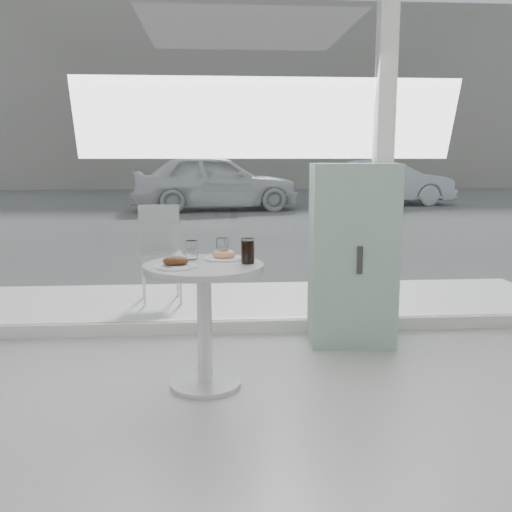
{
  "coord_description": "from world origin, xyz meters",
  "views": [
    {
      "loc": [
        -0.44,
        -1.47,
        1.4
      ],
      "look_at": [
        -0.2,
        1.7,
        0.85
      ],
      "focal_mm": 40.0,
      "sensor_mm": 36.0,
      "label": 1
    }
  ],
  "objects": [
    {
      "name": "storefront",
      "position": [
        0.07,
        3.0,
        1.71
      ],
      "size": [
        5.0,
        0.14,
        3.0
      ],
      "color": "white",
      "rests_on": "ground"
    },
    {
      "name": "main_table",
      "position": [
        -0.5,
        1.9,
        0.55
      ],
      "size": [
        0.72,
        0.72,
        0.77
      ],
      "color": "silver",
      "rests_on": "ground"
    },
    {
      "name": "patio_deck",
      "position": [
        0.0,
        3.8,
        0.03
      ],
      "size": [
        5.6,
        1.6,
        0.05
      ],
      "primitive_type": "cube",
      "color": "silver",
      "rests_on": "ground"
    },
    {
      "name": "street",
      "position": [
        0.0,
        16.0,
        -0.0
      ],
      "size": [
        40.0,
        24.0,
        0.0
      ],
      "primitive_type": "cube",
      "color": "#3E3E3E",
      "rests_on": "ground"
    },
    {
      "name": "far_building",
      "position": [
        0.0,
        25.0,
        4.0
      ],
      "size": [
        40.0,
        2.0,
        8.0
      ],
      "primitive_type": "cube",
      "color": "gray",
      "rests_on": "ground"
    },
    {
      "name": "mint_cabinet",
      "position": [
        0.6,
        2.68,
        0.68
      ],
      "size": [
        0.66,
        0.46,
        1.36
      ],
      "rotation": [
        0.0,
        0.0,
        -0.08
      ],
      "color": "#8CB39D",
      "rests_on": "ground"
    },
    {
      "name": "patio_chair",
      "position": [
        -0.95,
        3.95,
        0.56
      ],
      "size": [
        0.44,
        0.44,
        0.9
      ],
      "rotation": [
        0.0,
        0.0,
        0.14
      ],
      "color": "silver",
      "rests_on": "patio_deck"
    },
    {
      "name": "car_white",
      "position": [
        -0.39,
        13.84,
        0.75
      ],
      "size": [
        4.61,
        2.35,
        1.5
      ],
      "primitive_type": "imported",
      "rotation": [
        0.0,
        0.0,
        1.71
      ],
      "color": "silver",
      "rests_on": "street"
    },
    {
      "name": "car_silver",
      "position": [
        4.56,
        15.1,
        0.66
      ],
      "size": [
        4.12,
        1.69,
        1.33
      ],
      "primitive_type": "imported",
      "rotation": [
        0.0,
        0.0,
        1.64
      ],
      "color": "#A8AAB0",
      "rests_on": "street"
    },
    {
      "name": "plate_fritter",
      "position": [
        -0.66,
        1.8,
        0.8
      ],
      "size": [
        0.25,
        0.25,
        0.07
      ],
      "color": "silver",
      "rests_on": "main_table"
    },
    {
      "name": "plate_donut",
      "position": [
        -0.38,
        2.05,
        0.79
      ],
      "size": [
        0.24,
        0.24,
        0.06
      ],
      "color": "silver",
      "rests_on": "main_table"
    },
    {
      "name": "water_tumbler_a",
      "position": [
        -0.58,
        2.06,
        0.82
      ],
      "size": [
        0.07,
        0.07,
        0.12
      ],
      "color": "white",
      "rests_on": "main_table"
    },
    {
      "name": "water_tumbler_b",
      "position": [
        -0.38,
        2.1,
        0.83
      ],
      "size": [
        0.08,
        0.08,
        0.13
      ],
      "color": "white",
      "rests_on": "main_table"
    },
    {
      "name": "cola_glass",
      "position": [
        -0.23,
        1.91,
        0.84
      ],
      "size": [
        0.08,
        0.08,
        0.15
      ],
      "color": "white",
      "rests_on": "main_table"
    }
  ]
}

